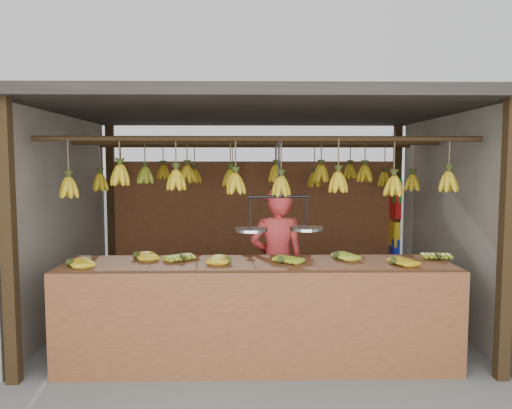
{
  "coord_description": "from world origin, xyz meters",
  "views": [
    {
      "loc": [
        -0.1,
        -5.46,
        1.8
      ],
      "look_at": [
        0.0,
        0.3,
        1.3
      ],
      "focal_mm": 35.0,
      "sensor_mm": 36.0,
      "label": 1
    }
  ],
  "objects": [
    {
      "name": "ground",
      "position": [
        0.0,
        0.0,
        0.0
      ],
      "size": [
        80.0,
        80.0,
        0.0
      ],
      "primitive_type": "plane",
      "color": "#5B5B57"
    },
    {
      "name": "stall",
      "position": [
        0.0,
        0.33,
        1.97
      ],
      "size": [
        4.3,
        3.3,
        2.4
      ],
      "color": "black",
      "rests_on": "ground"
    },
    {
      "name": "counter",
      "position": [
        -0.01,
        -1.23,
        0.71
      ],
      "size": [
        3.48,
        0.78,
        0.96
      ],
      "color": "brown",
      "rests_on": "ground"
    },
    {
      "name": "hanging_bananas",
      "position": [
        -0.01,
        -0.01,
        1.62
      ],
      "size": [
        3.63,
        2.21,
        0.4
      ],
      "color": "#AE8C12",
      "rests_on": "ground"
    },
    {
      "name": "balance_scale",
      "position": [
        0.18,
        -1.0,
        1.22
      ],
      "size": [
        0.81,
        0.36,
        0.83
      ],
      "color": "black",
      "rests_on": "ground"
    },
    {
      "name": "vendor",
      "position": [
        0.2,
        -0.47,
        0.77
      ],
      "size": [
        0.6,
        0.42,
        1.54
      ],
      "primitive_type": "imported",
      "rotation": [
        0.0,
        0.0,
        3.24
      ],
      "color": "#BF3333",
      "rests_on": "ground"
    },
    {
      "name": "bag_bundles",
      "position": [
        1.94,
        1.35,
        0.99
      ],
      "size": [
        0.08,
        0.26,
        1.18
      ],
      "color": "#199926",
      "rests_on": "ground"
    }
  ]
}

